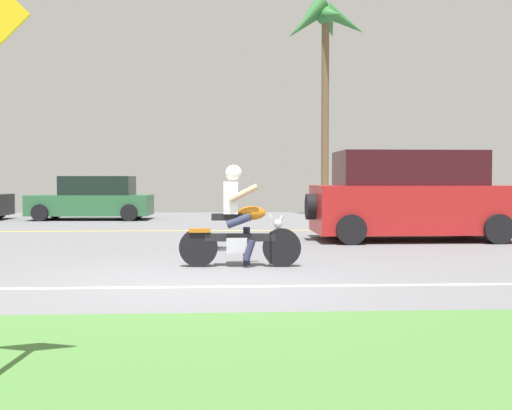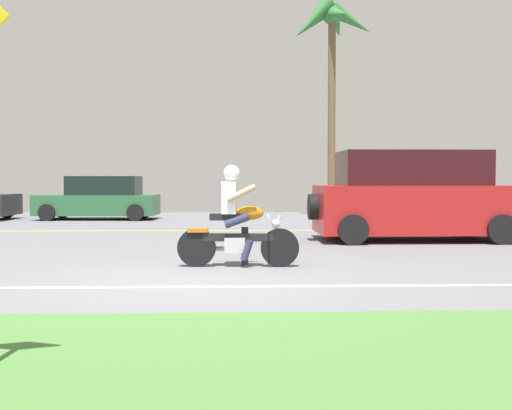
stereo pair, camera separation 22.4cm
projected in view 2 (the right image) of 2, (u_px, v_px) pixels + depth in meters
ground at (199, 256)px, 11.39m from camera, size 56.00×30.00×0.04m
grass_median at (143, 376)px, 4.30m from camera, size 56.00×3.80×0.06m
lane_line_near at (185, 287)px, 8.03m from camera, size 50.40×0.12×0.01m
lane_line_far at (211, 230)px, 16.88m from camera, size 50.40×0.12×0.01m
motorcyclist at (237, 224)px, 9.88m from camera, size 1.91×0.62×1.60m
suv_nearby at (413, 197)px, 14.16m from camera, size 4.58×2.16×2.00m
parked_car_1 at (100, 199)px, 21.60m from camera, size 4.12×1.98×1.48m
palm_tree_1 at (331, 34)px, 22.97m from camera, size 3.20×3.26×7.97m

